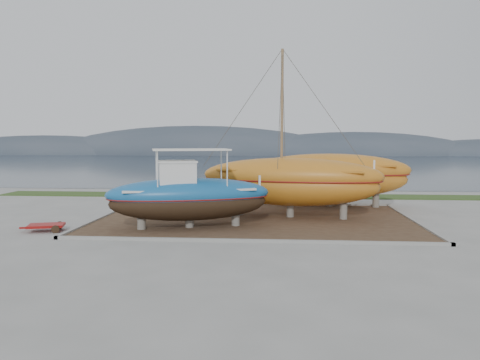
# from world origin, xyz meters

# --- Properties ---
(ground) EXTENTS (140.00, 140.00, 0.00)m
(ground) POSITION_xyz_m (0.00, 0.00, 0.00)
(ground) COLOR gray
(ground) RESTS_ON ground
(dirt_patch) EXTENTS (18.00, 12.00, 0.06)m
(dirt_patch) POSITION_xyz_m (0.00, 4.00, 0.03)
(dirt_patch) COLOR #422D1E
(dirt_patch) RESTS_ON ground
(curb_frame) EXTENTS (18.60, 12.60, 0.15)m
(curb_frame) POSITION_xyz_m (0.00, 4.00, 0.07)
(curb_frame) COLOR gray
(curb_frame) RESTS_ON ground
(grass_strip) EXTENTS (44.00, 3.00, 0.08)m
(grass_strip) POSITION_xyz_m (0.00, 15.50, 0.04)
(grass_strip) COLOR #284219
(grass_strip) RESTS_ON ground
(sea) EXTENTS (260.00, 100.00, 0.04)m
(sea) POSITION_xyz_m (0.00, 70.00, 0.00)
(sea) COLOR #192633
(sea) RESTS_ON ground
(mountain_ridge) EXTENTS (200.00, 36.00, 20.00)m
(mountain_ridge) POSITION_xyz_m (0.00, 125.00, 0.00)
(mountain_ridge) COLOR #333D49
(mountain_ridge) RESTS_ON ground
(blue_caique) EXTENTS (9.06, 5.02, 4.16)m
(blue_caique) POSITION_xyz_m (-3.31, 1.06, 2.14)
(blue_caique) COLOR #185C99
(blue_caique) RESTS_ON dirt_patch
(white_dinghy) EXTENTS (3.96, 1.92, 1.14)m
(white_dinghy) POSITION_xyz_m (-5.84, 4.94, 0.63)
(white_dinghy) COLOR silver
(white_dinghy) RESTS_ON dirt_patch
(orange_sailboat) EXTENTS (11.24, 4.98, 9.96)m
(orange_sailboat) POSITION_xyz_m (2.11, 4.85, 5.04)
(orange_sailboat) COLOR #B66C1C
(orange_sailboat) RESTS_ON dirt_patch
(orange_bare_hull) EXTENTS (11.11, 4.12, 3.57)m
(orange_bare_hull) POSITION_xyz_m (4.96, 9.58, 1.84)
(orange_bare_hull) COLOR #B66C1C
(orange_bare_hull) RESTS_ON dirt_patch
(red_trailer) EXTENTS (2.86, 1.97, 0.37)m
(red_trailer) POSITION_xyz_m (-10.51, -0.31, 0.18)
(red_trailer) COLOR maroon
(red_trailer) RESTS_ON ground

